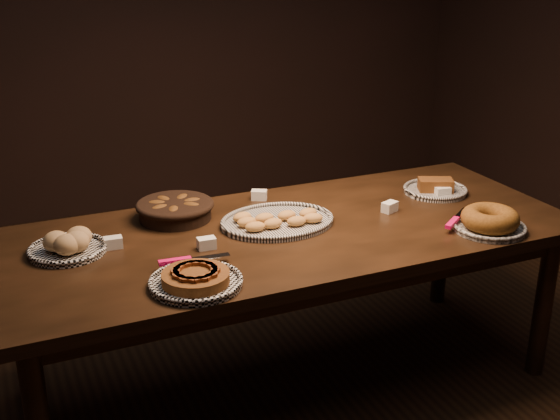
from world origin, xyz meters
name	(u,v)px	position (x,y,z in m)	size (l,w,h in m)	color
ground	(288,382)	(0.00, 0.00, 0.00)	(5.00, 5.00, 0.00)	black
buffet_table	(289,245)	(0.00, 0.00, 0.68)	(2.40, 1.00, 0.75)	black
apple_tart_plate	(196,279)	(-0.51, -0.34, 0.77)	(0.34, 0.34, 0.06)	white
madeleine_platter	(277,221)	(-0.03, 0.06, 0.77)	(0.49, 0.39, 0.05)	black
bundt_cake_plate	(489,221)	(0.75, -0.34, 0.79)	(0.34, 0.35, 0.09)	black
croissant_basket	(175,208)	(-0.40, 0.30, 0.80)	(0.39, 0.39, 0.08)	black
bread_roll_plate	(69,245)	(-0.87, 0.12, 0.79)	(0.30, 0.30, 0.09)	white
loaf_plate	(435,189)	(0.82, 0.13, 0.77)	(0.30, 0.30, 0.07)	black
tent_cards	(290,214)	(0.05, 0.10, 0.77)	(1.60, 0.49, 0.04)	white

